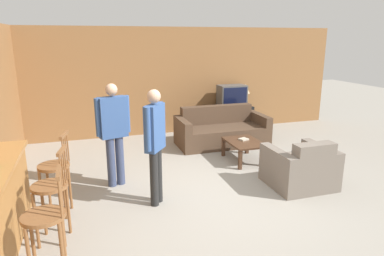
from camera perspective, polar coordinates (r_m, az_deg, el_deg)
The scene contains 14 objects.
ground_plane at distance 5.39m, azimuth 4.05°, elevation -10.94°, with size 24.00×24.00×0.00m, color gray.
wall_back at distance 8.50m, azimuth -5.15°, elevation 7.71°, with size 9.40×0.08×2.60m.
bar_chair_near at distance 3.67m, azimuth -23.15°, elevation -14.50°, with size 0.41×0.41×1.14m.
bar_chair_mid at distance 4.31m, azimuth -22.35°, elevation -9.97°, with size 0.48×0.48×1.14m.
bar_chair_far at distance 4.92m, azimuth -21.80°, elevation -6.82°, with size 0.49×0.49×1.14m.
couch_far at distance 7.75m, azimuth 4.88°, elevation -0.55°, with size 2.01×0.94×0.83m.
armchair_near at distance 5.81m, azimuth 17.63°, elevation -6.49°, with size 0.97×0.90×0.81m.
coffee_table at distance 6.72m, azimuth 8.69°, elevation -2.71°, with size 0.61×0.87×0.40m.
tv_unit at distance 8.84m, azimuth 6.54°, elevation 1.56°, with size 1.01×0.56×0.66m.
tv at distance 8.72m, azimuth 6.67°, elevation 5.37°, with size 0.69×0.43×0.53m.
book_on_table at distance 6.79m, azimuth 8.59°, elevation -1.86°, with size 0.20×0.19×0.03m.
table_lamp at distance 8.86m, azimuth 8.89°, elevation 6.37°, with size 0.23×0.23×0.56m.
person_by_window at distance 5.53m, azimuth -12.93°, elevation -0.21°, with size 0.54×0.28×1.67m.
person_by_counter at distance 4.79m, azimuth -6.18°, elevation -2.05°, with size 0.35×0.42×1.67m.
Camera 1 is at (-1.82, -4.51, 2.34)m, focal length 32.00 mm.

